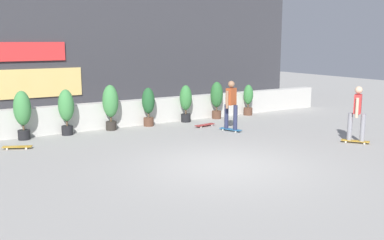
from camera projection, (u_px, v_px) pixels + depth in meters
ground_plane at (224, 165)px, 10.83m from camera, size 48.00×48.00×0.00m
planter_wall at (126, 113)px, 15.80m from camera, size 18.00×0.40×0.90m
building_backdrop at (87, 35)px, 18.66m from camera, size 20.00×2.08×6.50m
potted_plant_1 at (22, 111)px, 13.50m from camera, size 0.52×0.52×1.51m
potted_plant_2 at (66, 109)px, 14.19m from camera, size 0.50×0.50×1.48m
potted_plant_3 at (110, 104)px, 14.95m from camera, size 0.53×0.53×1.54m
potted_plant_4 at (148, 104)px, 15.70m from camera, size 0.45×0.45×1.37m
potted_plant_5 at (186, 101)px, 16.49m from camera, size 0.45×0.45×1.38m
potted_plant_6 at (217, 97)px, 17.19m from camera, size 0.48×0.48×1.44m
potted_plant_7 at (248, 99)px, 18.02m from camera, size 0.39×0.39×1.24m
skater_by_wall_left at (231, 103)px, 14.76m from camera, size 0.53×0.82×1.70m
skater_mid_plaza at (357, 112)px, 13.03m from camera, size 0.62×0.77×1.70m
skateboard_near_camera at (17, 147)px, 12.47m from camera, size 0.81×0.52×0.08m
skateboard_aside at (205, 125)px, 15.70m from camera, size 0.82×0.32×0.08m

